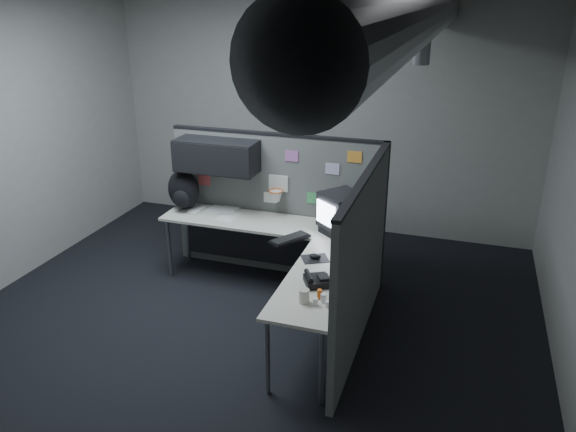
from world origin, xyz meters
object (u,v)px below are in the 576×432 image
(phone, at_px, (316,280))
(backpack, at_px, (183,190))
(monitor, at_px, (342,213))
(desk, at_px, (279,245))
(keyboard, at_px, (290,239))

(phone, height_order, backpack, backpack)
(monitor, xyz_separation_m, backpack, (-1.85, 0.12, -0.00))
(desk, distance_m, backpack, 1.35)
(phone, distance_m, backpack, 2.28)
(desk, relative_size, backpack, 5.12)
(desk, height_order, phone, phone)
(monitor, distance_m, backpack, 1.85)
(desk, bearing_deg, backpack, 164.32)
(desk, distance_m, monitor, 0.72)
(keyboard, distance_m, phone, 0.92)
(backpack, bearing_deg, phone, -29.90)
(keyboard, xyz_separation_m, backpack, (-1.41, 0.46, 0.20))
(desk, relative_size, phone, 8.27)
(keyboard, distance_m, backpack, 1.50)
(monitor, relative_size, keyboard, 1.19)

